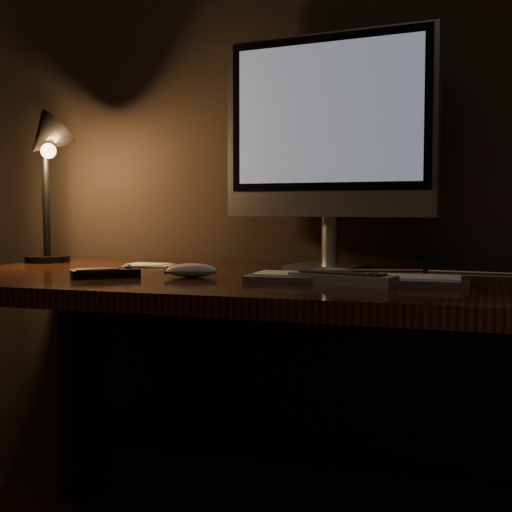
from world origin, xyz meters
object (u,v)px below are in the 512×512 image
(tv_remote, at_px, (342,279))
(desk, at_px, (288,328))
(media_remote, at_px, (105,273))
(mouse, at_px, (192,272))
(keyboard, at_px, (355,278))
(monitor, at_px, (328,130))
(desk_lamp, at_px, (46,160))

(tv_remote, bearing_deg, desk, 145.51)
(media_remote, bearing_deg, mouse, -20.17)
(desk, xyz_separation_m, keyboard, (0.19, -0.15, 0.14))
(monitor, bearing_deg, desk_lamp, -163.56)
(desk, relative_size, media_remote, 10.58)
(desk, bearing_deg, keyboard, -37.96)
(keyboard, xyz_separation_m, media_remote, (-0.55, -0.06, 0.00))
(monitor, height_order, keyboard, monitor)
(mouse, relative_size, media_remote, 0.75)
(monitor, distance_m, keyboard, 0.50)
(mouse, bearing_deg, desk_lamp, 139.63)
(mouse, distance_m, tv_remote, 0.35)
(desk, distance_m, monitor, 0.52)
(desk_lamp, bearing_deg, tv_remote, 1.33)
(desk_lamp, bearing_deg, monitor, 26.84)
(media_remote, xyz_separation_m, desk_lamp, (-0.35, 0.29, 0.27))
(desk, height_order, mouse, mouse)
(tv_remote, distance_m, desk_lamp, 0.96)
(keyboard, distance_m, desk_lamp, 0.97)
(keyboard, xyz_separation_m, desk_lamp, (-0.90, 0.22, 0.28))
(media_remote, bearing_deg, desk_lamp, 101.80)
(keyboard, bearing_deg, media_remote, -175.42)
(monitor, bearing_deg, tv_remote, -64.75)
(desk, xyz_separation_m, tv_remote, (0.17, -0.20, 0.14))
(media_remote, distance_m, desk_lamp, 0.53)
(keyboard, height_order, mouse, mouse)
(desk, relative_size, mouse, 14.03)
(desk, bearing_deg, tv_remote, -49.54)
(mouse, bearing_deg, monitor, 38.25)
(keyboard, height_order, media_remote, media_remote)
(monitor, relative_size, tv_remote, 2.60)
(desk, relative_size, tv_remote, 7.00)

